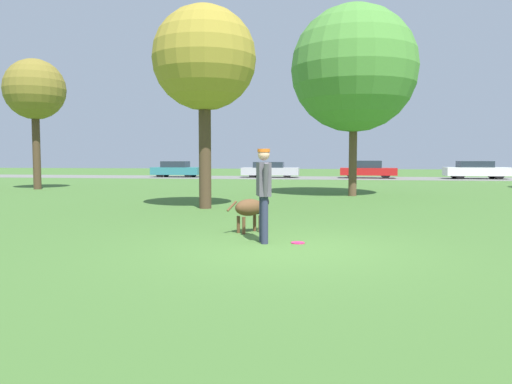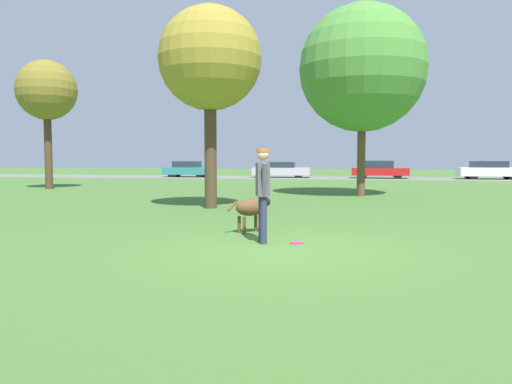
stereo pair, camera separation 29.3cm
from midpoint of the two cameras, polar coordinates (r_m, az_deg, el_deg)
ground_plane at (r=8.71m, az=3.75°, el=-6.49°), size 120.00×120.00×0.00m
far_road_strip at (r=38.44m, az=9.04°, el=1.59°), size 120.00×6.00×0.01m
person at (r=9.18m, az=1.68°, el=0.61°), size 0.34×0.71×1.74m
dog at (r=10.49m, az=0.32°, el=-1.87°), size 0.84×0.85×0.73m
frisbee at (r=9.25m, az=5.59°, el=-5.82°), size 0.26×0.26×0.02m
tree_mid_center at (r=21.08m, az=12.48°, el=13.63°), size 5.10×5.10×7.70m
tree_near_left at (r=15.78m, az=-4.73°, el=14.84°), size 3.17×3.17×6.18m
tree_far_left at (r=27.23m, az=-22.53°, el=10.58°), size 2.95×2.95×6.39m
parked_car_teal at (r=40.38m, az=-7.57°, el=2.59°), size 3.86×1.88×1.27m
parked_car_silver at (r=39.03m, az=3.12°, el=2.54°), size 4.47×1.77×1.22m
parked_car_red at (r=38.65m, az=14.16°, el=2.50°), size 4.23×1.97×1.33m
parked_car_white at (r=39.76m, az=25.38°, el=2.27°), size 4.49×1.83×1.31m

